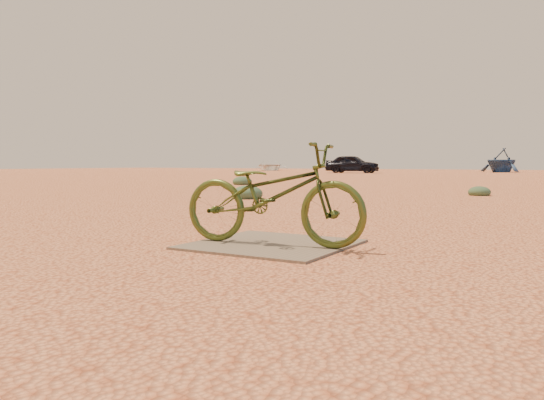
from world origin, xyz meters
The scene contains 9 objects.
ground centered at (0.00, 0.00, 0.00)m, with size 120.00×120.00×0.00m, color #E6915F.
plywood_board centered at (0.47, 0.05, 0.01)m, with size 1.36×1.33×0.02m, color #6D5C4B.
bicycle centered at (0.51, -0.02, 0.47)m, with size 0.60×1.72×0.90m, color #43521D.
car centered at (-12.23, 33.94, 0.69)m, with size 1.63×4.04×1.38m, color black.
boat_near_left centered at (-24.63, 42.46, 0.49)m, with size 3.36×4.70×0.97m, color white.
boat_far_left centered at (-2.76, 42.66, 1.00)m, with size 3.28×3.80×2.00m, color navy.
kale_a centered at (-3.23, 5.34, 0.00)m, with size 0.66×0.66×0.36m, color #4A6646.
kale_b centered at (0.86, 8.95, 0.00)m, with size 0.51×0.51×0.28m, color #4A6646.
kale_c centered at (-7.29, 11.28, 0.00)m, with size 0.68×0.68×0.37m, color #4A6646.
Camera 1 is at (2.89, -4.10, 0.75)m, focal length 35.00 mm.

